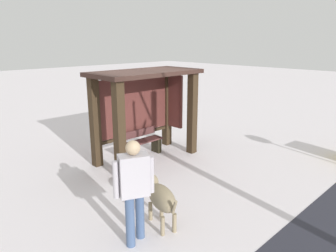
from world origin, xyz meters
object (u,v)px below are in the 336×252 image
(bus_shelter, at_px, (145,98))
(bench_left_inside, at_px, (141,144))
(person_walking, at_px, (134,184))
(dog, at_px, (160,196))

(bus_shelter, bearing_deg, bench_left_inside, 125.10)
(bus_shelter, height_order, person_walking, bus_shelter)
(bus_shelter, xyz_separation_m, person_walking, (-2.55, -2.77, -0.64))
(bus_shelter, relative_size, dog, 2.51)
(dog, bearing_deg, bench_left_inside, 56.09)
(bus_shelter, relative_size, bench_left_inside, 2.29)
(bench_left_inside, bearing_deg, person_walking, -130.82)
(dog, bearing_deg, bus_shelter, 54.06)
(bus_shelter, distance_m, person_walking, 3.81)
(bench_left_inside, distance_m, person_walking, 3.84)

